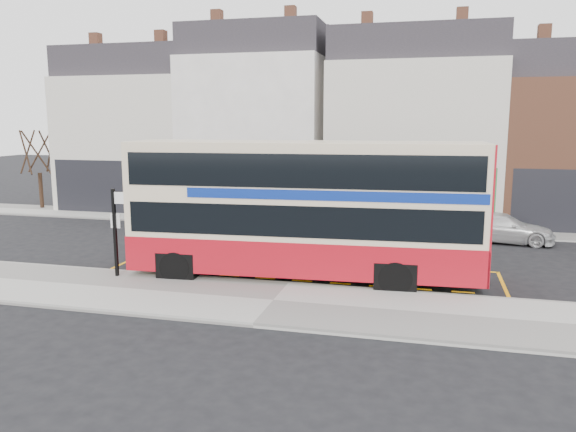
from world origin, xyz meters
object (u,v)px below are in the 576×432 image
(double_decker_bus, at_px, (305,208))
(street_tree_right, at_px, (488,168))
(bus_stop_post, at_px, (116,224))
(car_white, at_px, (501,228))
(car_silver, at_px, (170,214))
(car_grey, at_px, (369,221))
(street_tree_left, at_px, (37,141))

(double_decker_bus, bearing_deg, street_tree_right, 54.10)
(bus_stop_post, relative_size, car_white, 0.67)
(car_silver, distance_m, car_white, 16.25)
(car_grey, height_order, street_tree_right, street_tree_right)
(car_silver, bearing_deg, car_grey, -82.95)
(car_silver, xyz_separation_m, car_grey, (10.22, 0.47, -0.02))
(car_silver, xyz_separation_m, street_tree_right, (15.79, 3.25, 2.43))
(bus_stop_post, distance_m, car_silver, 9.86)
(car_silver, xyz_separation_m, street_tree_left, (-10.28, 3.31, 3.59))
(bus_stop_post, relative_size, car_grey, 0.75)
(car_grey, bearing_deg, car_silver, 102.23)
(bus_stop_post, bearing_deg, car_silver, 103.38)
(car_silver, bearing_deg, car_white, -84.24)
(car_white, bearing_deg, car_grey, 95.00)
(bus_stop_post, bearing_deg, car_white, 33.64)
(bus_stop_post, distance_m, street_tree_right, 18.32)
(car_silver, height_order, street_tree_left, street_tree_left)
(bus_stop_post, xyz_separation_m, street_tree_left, (-12.88, 12.73, 2.30))
(bus_stop_post, height_order, car_grey, bus_stop_post)
(car_white, relative_size, street_tree_left, 0.72)
(street_tree_right, bearing_deg, bus_stop_post, -136.16)
(double_decker_bus, bearing_deg, street_tree_left, 146.45)
(car_white, bearing_deg, street_tree_right, 14.94)
(car_silver, relative_size, car_grey, 0.99)
(street_tree_left, bearing_deg, street_tree_right, -0.15)
(bus_stop_post, height_order, car_white, bus_stop_post)
(car_white, xyz_separation_m, street_tree_right, (-0.46, 2.86, 2.46))
(bus_stop_post, xyz_separation_m, street_tree_right, (13.19, 12.66, 1.14))
(bus_stop_post, distance_m, car_grey, 12.55)
(street_tree_right, bearing_deg, double_decker_bus, -122.31)
(car_grey, height_order, street_tree_left, street_tree_left)
(car_silver, bearing_deg, street_tree_left, 76.54)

